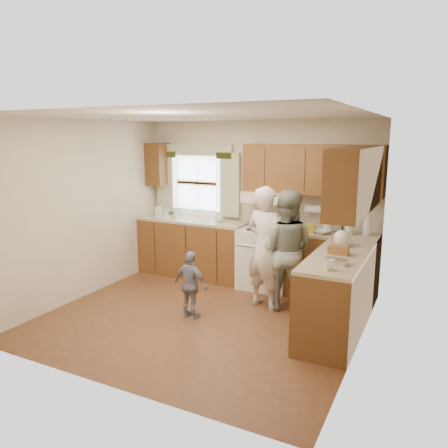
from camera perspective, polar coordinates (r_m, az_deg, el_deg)
The scene contains 6 objects.
room at distance 5.32m, azimuth -2.90°, elevation 0.38°, with size 3.80×3.80×3.80m.
kitchen_fixtures at distance 6.12m, azimuth 7.16°, elevation -2.16°, with size 3.80×2.25×2.15m.
stove at distance 6.64m, azimuth 5.57°, elevation -4.34°, with size 0.76×0.67×1.07m.
woman_left at distance 5.79m, azimuth 5.40°, elevation -3.09°, with size 0.60×0.39×1.64m, color silver.
woman_right at distance 5.78m, azimuth 8.03°, elevation -3.41°, with size 0.77×0.60×1.59m, color #264436.
child at distance 5.54m, azimuth -4.35°, elevation -7.94°, with size 0.51×0.21×0.86m, color gray.
Camera 1 is at (2.58, -4.54, 2.28)m, focal length 35.00 mm.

